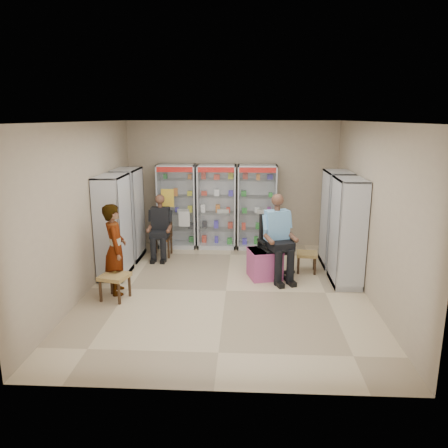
# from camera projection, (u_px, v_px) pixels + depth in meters

# --- Properties ---
(floor) EXTENTS (6.00, 6.00, 0.00)m
(floor) POSITION_uv_depth(u_px,v_px,m) (226.00, 291.00, 7.94)
(floor) COLOR #C9B38C
(floor) RESTS_ON ground
(room_shell) EXTENTS (5.02, 6.02, 3.01)m
(room_shell) POSITION_uv_depth(u_px,v_px,m) (226.00, 184.00, 7.47)
(room_shell) COLOR tan
(room_shell) RESTS_ON ground
(cabinet_back_left) EXTENTS (0.90, 0.50, 2.00)m
(cabinet_back_left) POSITION_uv_depth(u_px,v_px,m) (177.00, 206.00, 10.42)
(cabinet_back_left) COLOR #9DA0A4
(cabinet_back_left) RESTS_ON floor
(cabinet_back_mid) EXTENTS (0.90, 0.50, 2.00)m
(cabinet_back_mid) POSITION_uv_depth(u_px,v_px,m) (217.00, 207.00, 10.37)
(cabinet_back_mid) COLOR #B3B5BB
(cabinet_back_mid) RESTS_ON floor
(cabinet_back_right) EXTENTS (0.90, 0.50, 2.00)m
(cabinet_back_right) POSITION_uv_depth(u_px,v_px,m) (257.00, 207.00, 10.32)
(cabinet_back_right) COLOR silver
(cabinet_back_right) RESTS_ON floor
(cabinet_right_far) EXTENTS (0.90, 0.50, 2.00)m
(cabinet_right_far) POSITION_uv_depth(u_px,v_px,m) (336.00, 219.00, 9.14)
(cabinet_right_far) COLOR silver
(cabinet_right_far) RESTS_ON floor
(cabinet_right_near) EXTENTS (0.90, 0.50, 2.00)m
(cabinet_right_near) POSITION_uv_depth(u_px,v_px,m) (347.00, 232.00, 8.08)
(cabinet_right_near) COLOR #B9BCC1
(cabinet_right_near) RESTS_ON floor
(cabinet_left_far) EXTENTS (0.90, 0.50, 2.00)m
(cabinet_left_far) POSITION_uv_depth(u_px,v_px,m) (128.00, 214.00, 9.56)
(cabinet_left_far) COLOR #A7AAAE
(cabinet_left_far) RESTS_ON floor
(cabinet_left_near) EXTENTS (0.90, 0.50, 2.00)m
(cabinet_left_near) POSITION_uv_depth(u_px,v_px,m) (114.00, 227.00, 8.50)
(cabinet_left_near) COLOR #ACAFB3
(cabinet_left_near) RESTS_ON floor
(wooden_chair) EXTENTS (0.42, 0.42, 0.94)m
(wooden_chair) POSITION_uv_depth(u_px,v_px,m) (162.00, 236.00, 9.85)
(wooden_chair) COLOR #322113
(wooden_chair) RESTS_ON floor
(seated_customer) EXTENTS (0.44, 0.60, 1.34)m
(seated_customer) POSITION_uv_depth(u_px,v_px,m) (161.00, 228.00, 9.75)
(seated_customer) COLOR black
(seated_customer) RESTS_ON floor
(office_chair) EXTENTS (0.86, 0.86, 1.23)m
(office_chair) POSITION_uv_depth(u_px,v_px,m) (276.00, 246.00, 8.54)
(office_chair) COLOR black
(office_chair) RESTS_ON floor
(seated_shopkeeper) EXTENTS (0.72, 0.85, 1.56)m
(seated_shopkeeper) POSITION_uv_depth(u_px,v_px,m) (276.00, 239.00, 8.45)
(seated_shopkeeper) COLOR #7599E8
(seated_shopkeeper) RESTS_ON floor
(pink_trunk) EXTENTS (0.72, 0.70, 0.57)m
(pink_trunk) POSITION_uv_depth(u_px,v_px,m) (265.00, 264.00, 8.54)
(pink_trunk) COLOR #BE4C99
(pink_trunk) RESTS_ON floor
(tea_glass) EXTENTS (0.07, 0.07, 0.11)m
(tea_glass) POSITION_uv_depth(u_px,v_px,m) (268.00, 247.00, 8.50)
(tea_glass) COLOR #601308
(tea_glass) RESTS_ON pink_trunk
(woven_stool_a) EXTENTS (0.45, 0.45, 0.41)m
(woven_stool_a) POSITION_uv_depth(u_px,v_px,m) (306.00, 262.00, 8.88)
(woven_stool_a) COLOR olive
(woven_stool_a) RESTS_ON floor
(woven_stool_b) EXTENTS (0.54, 0.54, 0.45)m
(woven_stool_b) POSITION_uv_depth(u_px,v_px,m) (115.00, 287.00, 7.54)
(woven_stool_b) COLOR #9A6741
(woven_stool_b) RESTS_ON floor
(standing_man) EXTENTS (0.54, 0.68, 1.62)m
(standing_man) POSITION_uv_depth(u_px,v_px,m) (115.00, 249.00, 7.69)
(standing_man) COLOR #97979A
(standing_man) RESTS_ON floor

